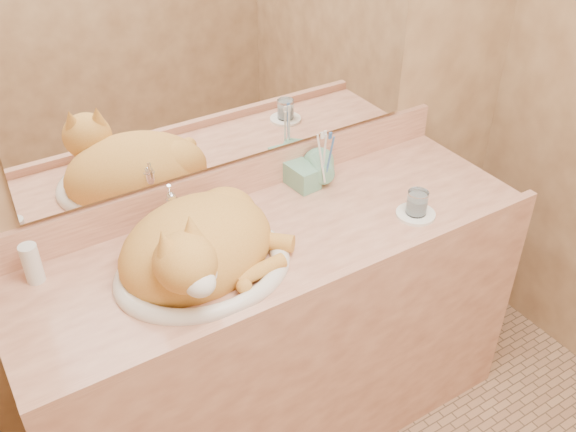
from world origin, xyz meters
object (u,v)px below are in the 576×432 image
toothbrush_cup (325,178)px  water_glass (417,203)px  cat (198,244)px  soap_dispenser (313,171)px  vanity_counter (279,338)px  sink_basin (202,248)px

toothbrush_cup → water_glass: toothbrush_cup is taller
cat → soap_dispenser: (0.48, 0.15, 0.00)m
water_glass → soap_dispenser: bearing=126.4°
cat → water_glass: size_ratio=6.16×
soap_dispenser → water_glass: (0.20, -0.27, -0.04)m
vanity_counter → cat: 0.57m
vanity_counter → soap_dispenser: (0.22, 0.14, 0.51)m
soap_dispenser → toothbrush_cup: soap_dispenser is taller
cat → water_glass: bearing=-24.6°
cat → toothbrush_cup: cat is taller
soap_dispenser → water_glass: size_ratio=2.25×
sink_basin → soap_dispenser: size_ratio=2.88×
vanity_counter → water_glass: (0.42, -0.13, 0.47)m
water_glass → vanity_counter: bearing=162.9°
cat → water_glass: 0.69m
sink_basin → toothbrush_cup: size_ratio=4.53×
soap_dispenser → toothbrush_cup: (0.04, -0.01, -0.04)m
sink_basin → cat: 0.02m
sink_basin → cat: cat is taller
sink_basin → soap_dispenser: (0.47, 0.16, 0.01)m
water_glass → toothbrush_cup: bearing=121.0°
vanity_counter → water_glass: bearing=-17.1°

